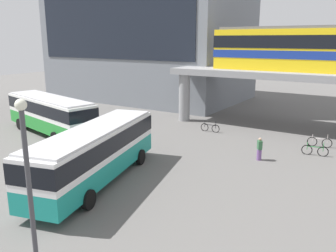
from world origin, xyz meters
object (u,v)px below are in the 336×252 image
object	(u,v)px
bus_secondary	(50,112)
bicycle_silver	(320,142)
pedestrian_by_bike_rack	(259,150)
station_building	(149,20)
bicycle_green	(315,151)
bicycle_black	(210,128)
bus_main	(96,149)

from	to	relation	value
bus_secondary	bicycle_silver	world-z (taller)	bus_secondary
pedestrian_by_bike_rack	station_building	bearing A→B (deg)	140.31
bicycle_green	bicycle_black	xyz separation A→B (m)	(-9.11, 1.96, 0.00)
station_building	bus_secondary	xyz separation A→B (m)	(4.54, -21.23, -8.53)
bus_main	bicycle_silver	distance (m)	17.12
bicycle_black	pedestrian_by_bike_rack	size ratio (longest dim) A/B	1.14
bicycle_silver	bicycle_green	bearing A→B (deg)	-87.64
bicycle_black	bus_main	bearing A→B (deg)	-92.11
bicycle_silver	pedestrian_by_bike_rack	xyz separation A→B (m)	(-2.92, -5.43, 0.37)
station_building	pedestrian_by_bike_rack	world-z (taller)	station_building
bus_main	bus_secondary	world-z (taller)	same
pedestrian_by_bike_rack	bicycle_green	bearing A→B (deg)	45.35
station_building	bicycle_silver	xyz separation A→B (m)	(24.81, -12.74, -10.16)
bicycle_black	bicycle_silver	size ratio (longest dim) A/B	1.01
station_building	bicycle_silver	bearing A→B (deg)	-27.17
station_building	bus_main	bearing A→B (deg)	-60.36
bicycle_silver	pedestrian_by_bike_rack	bearing A→B (deg)	-118.23
bicycle_green	bicycle_silver	size ratio (longest dim) A/B	1.00
bicycle_black	bicycle_silver	bearing A→B (deg)	2.66
bus_main	bicycle_green	bearing A→B (deg)	50.73
bus_secondary	bicycle_green	size ratio (longest dim) A/B	6.37
bus_main	bicycle_black	xyz separation A→B (m)	(0.51, 13.73, -1.63)
pedestrian_by_bike_rack	bicycle_black	bearing A→B (deg)	140.55
bicycle_silver	pedestrian_by_bike_rack	distance (m)	6.18
bus_main	bicycle_black	bearing A→B (deg)	87.89
bicycle_green	bicycle_silver	xyz separation A→B (m)	(-0.10, 2.38, 0.00)
station_building	bicycle_green	distance (m)	30.86
bicycle_black	pedestrian_by_bike_rack	world-z (taller)	pedestrian_by_bike_rack
bicycle_green	bus_main	bearing A→B (deg)	-129.27
pedestrian_by_bike_rack	bicycle_silver	bearing A→B (deg)	61.77
bus_main	bicycle_black	size ratio (longest dim) A/B	6.32
bicycle_silver	pedestrian_by_bike_rack	world-z (taller)	pedestrian_by_bike_rack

